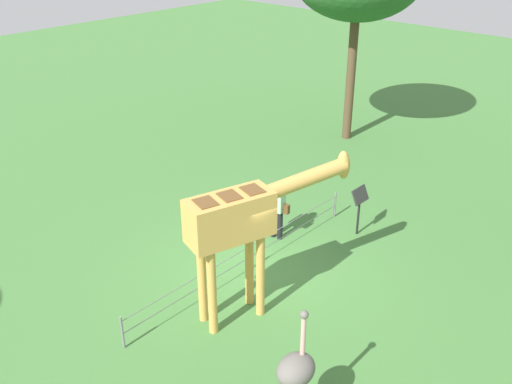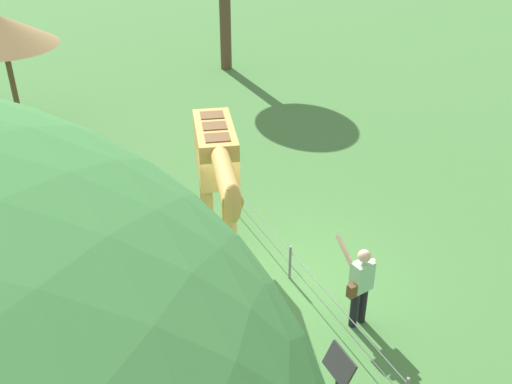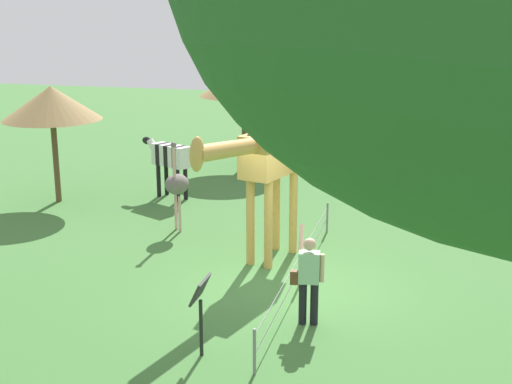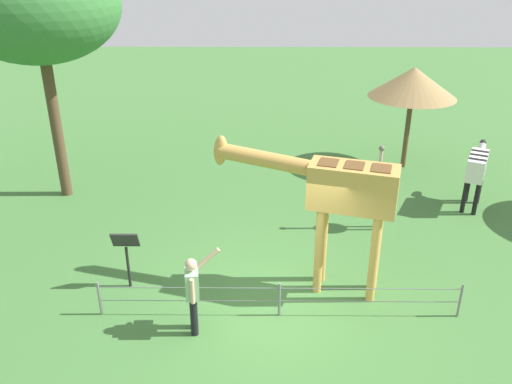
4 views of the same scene
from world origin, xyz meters
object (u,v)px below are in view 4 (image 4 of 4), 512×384
object	(u,v)px
zebra	(477,168)
info_sign	(126,248)
tree_east	(36,5)
giraffe	(337,193)
shade_hut_far	(413,83)
visitor	(193,291)
ostrich	(384,187)

from	to	relation	value
zebra	info_sign	world-z (taller)	zebra
info_sign	tree_east	bearing A→B (deg)	-57.98
giraffe	shade_hut_far	xyz separation A→B (m)	(-3.19, -6.80, 0.56)
visitor	zebra	distance (m)	8.84
visitor	info_sign	size ratio (longest dim) A/B	1.27
zebra	visitor	bearing A→B (deg)	36.92
ostrich	shade_hut_far	size ratio (longest dim) A/B	0.69
giraffe	zebra	size ratio (longest dim) A/B	2.12
zebra	tree_east	bearing A→B (deg)	-3.63
visitor	ostrich	distance (m)	5.89
shade_hut_far	ostrich	bearing A→B (deg)	68.87
visitor	ostrich	world-z (taller)	ostrich
shade_hut_far	zebra	bearing A→B (deg)	111.50
shade_hut_far	info_sign	distance (m)	10.26
zebra	ostrich	world-z (taller)	ostrich
ostrich	zebra	bearing A→B (deg)	-155.26
ostrich	shade_hut_far	bearing A→B (deg)	-111.13
zebra	giraffe	bearing A→B (deg)	41.70
shade_hut_far	info_sign	xyz separation A→B (m)	(7.46, 6.81, -1.83)
giraffe	zebra	bearing A→B (deg)	-138.30
ostrich	info_sign	xyz separation A→B (m)	(5.83, 2.60, -0.23)
visitor	tree_east	world-z (taller)	tree_east
ostrich	info_sign	bearing A→B (deg)	24.06
info_sign	visitor	bearing A→B (deg)	137.36
giraffe	ostrich	xyz separation A→B (m)	(-1.57, -2.59, -1.04)
visitor	ostrich	bearing A→B (deg)	-136.78
visitor	tree_east	xyz separation A→B (m)	(4.43, -6.04, 4.34)
giraffe	info_sign	distance (m)	4.45
visitor	info_sign	distance (m)	2.10
visitor	info_sign	bearing A→B (deg)	-42.64
visitor	zebra	world-z (taller)	visitor
zebra	info_sign	bearing A→B (deg)	24.28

